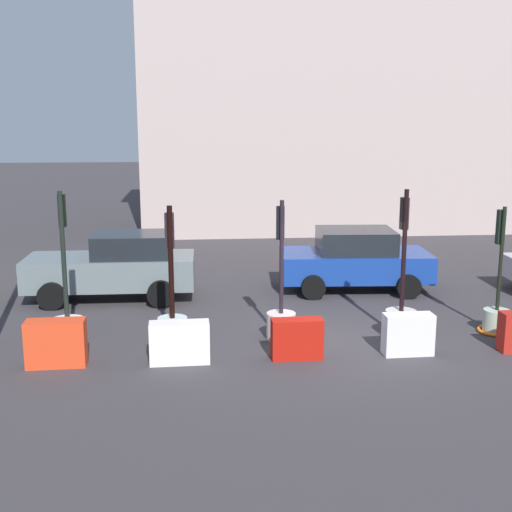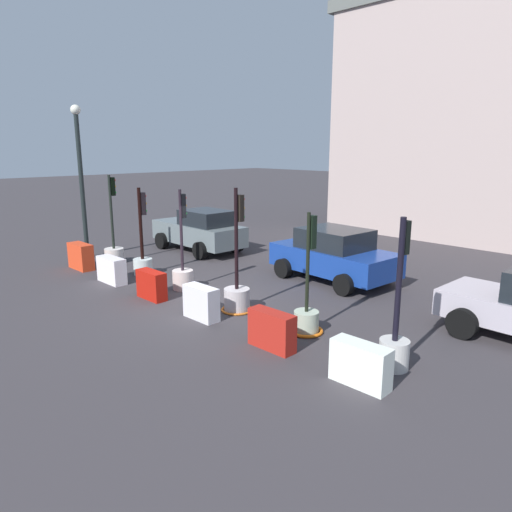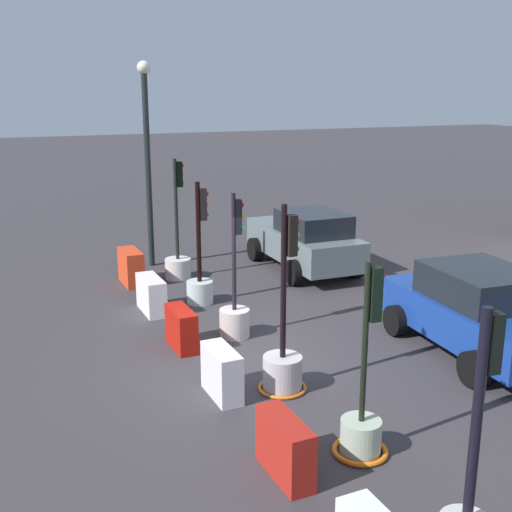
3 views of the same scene
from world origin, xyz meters
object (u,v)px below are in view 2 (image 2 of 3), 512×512
at_px(construction_barrier_5, 360,364).
at_px(street_lamp_post, 80,170).
at_px(traffic_light_3, 237,292).
at_px(construction_barrier_3, 201,303).
at_px(construction_barrier_0, 81,256).
at_px(car_blue_estate, 334,255).
at_px(construction_barrier_2, 152,285).
at_px(construction_barrier_1, 112,270).
at_px(traffic_light_0, 114,249).
at_px(traffic_light_4, 307,313).
at_px(construction_barrier_4, 272,330).
at_px(traffic_light_2, 183,271).
at_px(traffic_light_5, 395,338).
at_px(traffic_light_1, 143,256).
at_px(car_grey_saloon, 200,230).

bearing_deg(construction_barrier_5, street_lamp_post, 176.03).
distance_m(traffic_light_3, construction_barrier_3, 1.05).
distance_m(traffic_light_3, construction_barrier_0, 7.09).
distance_m(traffic_light_3, car_blue_estate, 4.16).
bearing_deg(construction_barrier_2, construction_barrier_1, -179.20).
bearing_deg(traffic_light_0, car_blue_estate, 29.25).
bearing_deg(traffic_light_4, construction_barrier_5, -28.03).
height_order(traffic_light_3, construction_barrier_5, traffic_light_3).
distance_m(construction_barrier_5, car_blue_estate, 6.86).
relative_size(construction_barrier_3, construction_barrier_4, 0.91).
height_order(traffic_light_0, car_blue_estate, traffic_light_0).
relative_size(traffic_light_4, street_lamp_post, 0.49).
distance_m(traffic_light_2, traffic_light_5, 7.10).
xyz_separation_m(traffic_light_1, traffic_light_3, (4.86, -0.13, -0.11)).
distance_m(traffic_light_2, car_blue_estate, 4.77).
distance_m(traffic_light_2, traffic_light_3, 2.57).
bearing_deg(traffic_light_2, traffic_light_4, 0.56).
height_order(car_blue_estate, street_lamp_post, street_lamp_post).
height_order(traffic_light_3, construction_barrier_4, traffic_light_3).
bearing_deg(construction_barrier_0, construction_barrier_3, 0.15).
relative_size(construction_barrier_3, car_grey_saloon, 0.23).
xyz_separation_m(traffic_light_2, construction_barrier_0, (-4.44, -1.17, -0.10)).
distance_m(car_blue_estate, street_lamp_post, 9.87).
height_order(construction_barrier_2, car_grey_saloon, car_grey_saloon).
bearing_deg(car_blue_estate, traffic_light_2, -122.32).
bearing_deg(construction_barrier_4, street_lamp_post, 175.16).
relative_size(traffic_light_0, street_lamp_post, 0.57).
xyz_separation_m(traffic_light_4, street_lamp_post, (-10.77, -0.29, 2.87)).
bearing_deg(construction_barrier_4, car_grey_saloon, 151.34).
bearing_deg(traffic_light_0, construction_barrier_2, -15.49).
height_order(traffic_light_4, construction_barrier_4, traffic_light_4).
height_order(construction_barrier_5, car_blue_estate, car_blue_estate).
distance_m(traffic_light_5, street_lamp_post, 13.38).
bearing_deg(construction_barrier_0, construction_barrier_4, 0.06).
distance_m(construction_barrier_0, construction_barrier_1, 2.33).
xyz_separation_m(traffic_light_2, traffic_light_5, (7.10, -0.12, 0.07)).
bearing_deg(traffic_light_1, construction_barrier_4, -9.33).
xyz_separation_m(traffic_light_3, traffic_light_5, (4.53, -0.00, 0.12)).
bearing_deg(car_grey_saloon, traffic_light_1, -66.21).
distance_m(traffic_light_4, construction_barrier_5, 2.55).
bearing_deg(construction_barrier_1, car_blue_estate, 48.36).
xyz_separation_m(traffic_light_2, construction_barrier_5, (7.02, -1.15, -0.16)).
distance_m(traffic_light_4, construction_barrier_2, 4.77).
bearing_deg(street_lamp_post, construction_barrier_3, -6.18).
bearing_deg(construction_barrier_2, traffic_light_1, 154.10).
bearing_deg(traffic_light_2, construction_barrier_2, -82.10).
bearing_deg(construction_barrier_0, traffic_light_0, 91.02).
distance_m(traffic_light_0, car_blue_estate, 8.04).
bearing_deg(construction_barrier_1, traffic_light_3, 13.16).
bearing_deg(traffic_light_4, traffic_light_3, -175.58).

